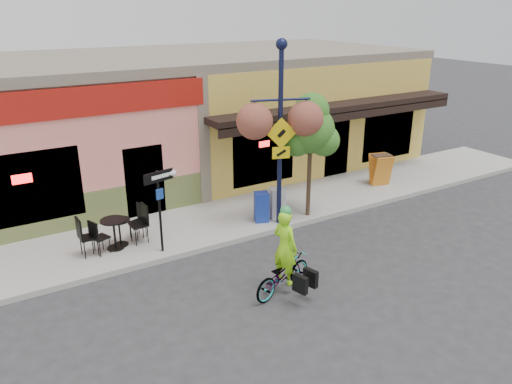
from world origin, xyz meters
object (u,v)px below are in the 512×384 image
Objects in this scene: building at (182,113)px; cyclist_rider at (285,257)px; lamp_post at (280,136)px; street_tree at (310,156)px; newspaper_box_blue at (262,207)px; newspaper_box_grey at (277,203)px; bicycle at (283,274)px; one_way_sign at (160,212)px.

cyclist_rider is at bearing -100.12° from building.
lamp_post is 1.39× the size of street_tree.
building is 3.47× the size of lamp_post.
cyclist_rider is 0.47× the size of street_tree.
newspaper_box_blue is 2.07m from street_tree.
building reaches higher than street_tree.
newspaper_box_grey is 0.25× the size of street_tree.
newspaper_box_blue is 0.24× the size of street_tree.
bicycle is 1.87× the size of newspaper_box_grey.
cyclist_rider is 3.68m from newspaper_box_blue.
building is 6.55m from newspaper_box_blue.
street_tree is (1.20, -6.65, -0.22)m from building.
bicycle is 3.96m from newspaper_box_grey.
one_way_sign is at bearing 13.68° from bicycle.
cyclist_rider is (-1.73, -9.70, -1.37)m from building.
newspaper_box_grey is (2.07, 3.38, 0.16)m from bicycle.
street_tree is at bearing -59.42° from cyclist_rider.
one_way_sign is (-1.76, 3.06, 0.37)m from cyclist_rider.
newspaper_box_blue is (-0.38, 0.34, -2.17)m from lamp_post.
newspaper_box_blue is (1.51, 3.37, 0.14)m from bicycle.
lamp_post is 1.31m from street_tree.
newspaper_box_blue is 0.97× the size of newspaper_box_grey.
bicycle is (-1.78, -9.70, -1.79)m from building.
lamp_post is at bearing -47.66° from bicycle.
street_tree is (1.08, 0.02, -0.74)m from lamp_post.
lamp_post is at bearing -21.43° from newspaper_box_blue.
bicycle is at bearing -103.65° from lamp_post.
newspaper_box_grey is (2.02, 3.38, -0.27)m from cyclist_rider.
bicycle is at bearing -100.41° from building.
street_tree is (2.93, 3.05, 1.15)m from cyclist_rider.
lamp_post is (0.12, -6.68, 0.52)m from building.
newspaper_box_blue is 0.55m from newspaper_box_grey.
street_tree reaches higher than newspaper_box_blue.
one_way_sign is at bearing 179.85° from street_tree.
building is 6.54m from newspaper_box_grey.
newspaper_box_grey is at bearing 160.07° from street_tree.
lamp_post reaches higher than cyclist_rider.
one_way_sign is (-3.61, 0.03, -1.52)m from lamp_post.
newspaper_box_blue is at bearing 156.70° from lamp_post.
cyclist_rider is 1.90× the size of newspaper_box_grey.
one_way_sign is 0.59× the size of street_tree.
street_tree is (0.91, -0.33, 1.42)m from newspaper_box_grey.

